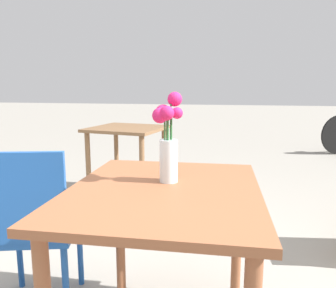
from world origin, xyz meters
TOP-DOWN VIEW (x-y plane):
  - table_front at (0.00, 0.00)m, footprint 0.79×0.93m
  - flower_vase at (-0.00, 0.09)m, footprint 0.12×0.13m
  - cafe_chair at (-0.68, 0.10)m, footprint 0.49×0.49m
  - table_back at (-0.82, 1.96)m, footprint 0.81×0.79m

SIDE VIEW (x-z plane):
  - cafe_chair at x=-0.68m, z-range 0.06..0.92m
  - table_back at x=-0.82m, z-range 0.23..0.96m
  - table_front at x=0.00m, z-range 0.26..1.00m
  - flower_vase at x=0.00m, z-range 0.73..1.10m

